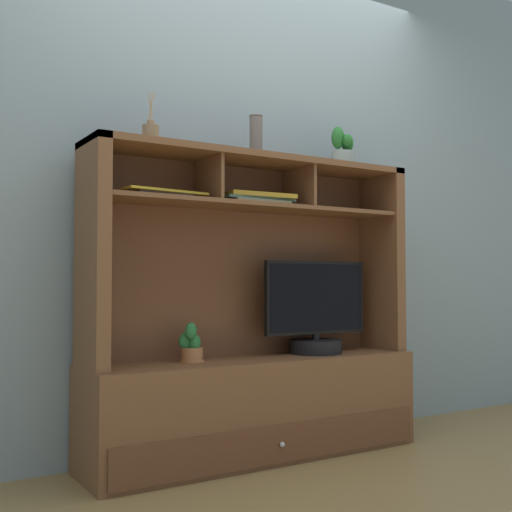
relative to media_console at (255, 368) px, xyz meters
The scene contains 10 objects.
floor_plane 0.43m from the media_console, 90.00° to the right, with size 6.00×6.00×0.02m, color olive.
back_wall 1.01m from the media_console, 90.00° to the left, with size 6.00×0.02×2.80m, color #83979E.
media_console is the anchor object (origin of this frame).
tv_monitor 0.43m from the media_console, ahead, with size 0.60×0.27×0.47m.
potted_orchid 0.35m from the media_console, behind, with size 0.11×0.11×0.18m.
magazine_stack_left 0.81m from the media_console, 40.36° to the left, with size 0.38×0.23×0.05m.
magazine_stack_centre 0.94m from the media_console, behind, with size 0.40×0.24×0.03m.
diffuser_bottle 1.19m from the media_console, behind, with size 0.07×0.07×0.24m.
potted_succulent 1.22m from the media_console, ahead, with size 0.15×0.15×0.21m.
ceramic_vase 1.11m from the media_console, 90.00° to the right, with size 0.07×0.07×0.20m.
Camera 1 is at (-1.63, -2.61, 0.83)m, focal length 45.25 mm.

